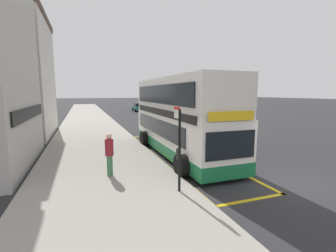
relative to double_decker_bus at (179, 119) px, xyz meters
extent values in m
plane|color=#28282B|center=(2.46, 26.14, -2.06)|extent=(260.00, 260.00, 0.00)
cube|color=gray|center=(-4.54, 26.14, -1.99)|extent=(6.00, 76.00, 0.14)
cube|color=white|center=(0.01, 0.01, -0.71)|extent=(2.47, 10.26, 2.30)
cube|color=white|center=(0.01, 0.01, 1.39)|extent=(2.45, 10.05, 1.90)
cube|color=#196B3D|center=(0.01, 0.01, -1.56)|extent=(2.49, 10.28, 0.60)
cube|color=black|center=(0.01, 0.01, 0.46)|extent=(2.50, 9.43, 0.36)
cube|color=black|center=(-1.25, 0.41, -0.41)|extent=(0.04, 8.20, 0.90)
cube|color=black|center=(-1.25, 0.01, 1.44)|extent=(0.04, 9.02, 1.00)
cube|color=black|center=(0.01, -5.14, -0.46)|extent=(2.17, 0.04, 1.10)
cube|color=yellow|center=(0.01, -5.14, 0.66)|extent=(1.98, 0.04, 0.36)
cylinder|color=black|center=(-1.32, -3.68, -1.56)|extent=(0.56, 1.00, 1.00)
cylinder|color=black|center=(1.33, -3.68, -1.56)|extent=(0.56, 1.00, 1.00)
cylinder|color=black|center=(-1.32, 2.83, -1.56)|extent=(0.56, 1.00, 1.00)
cylinder|color=black|center=(1.33, 2.83, -1.56)|extent=(0.56, 1.00, 1.00)
cube|color=gold|center=(-1.46, -0.16, -2.06)|extent=(0.16, 12.81, 0.01)
cube|color=gold|center=(1.32, -0.16, -2.06)|extent=(0.16, 12.81, 0.01)
cube|color=gold|center=(-0.07, -6.49, -2.06)|extent=(2.95, 0.16, 0.01)
cube|color=gold|center=(-0.07, 6.16, -2.06)|extent=(2.95, 0.16, 0.01)
cylinder|color=black|center=(-2.17, -5.27, -0.48)|extent=(0.09, 0.09, 2.89)
cube|color=silver|center=(-2.17, -5.02, 0.79)|extent=(0.05, 0.42, 0.30)
cube|color=red|center=(-2.17, -5.02, 0.99)|extent=(0.05, 0.42, 0.10)
cube|color=black|center=(-2.17, -5.17, -0.62)|extent=(0.06, 0.28, 0.40)
cube|color=black|center=(-7.70, 0.60, 0.54)|extent=(0.08, 6.56, 0.56)
cube|color=#196066|center=(5.00, 32.39, -1.40)|extent=(1.76, 4.20, 0.72)
cube|color=black|center=(5.00, 32.29, -0.74)|extent=(1.52, 1.90, 0.60)
cylinder|color=black|center=(4.06, 33.69, -1.76)|extent=(0.22, 0.60, 0.60)
cylinder|color=black|center=(5.93, 33.69, -1.76)|extent=(0.22, 0.60, 0.60)
cylinder|color=black|center=(4.06, 31.09, -1.76)|extent=(0.22, 0.60, 0.60)
cylinder|color=black|center=(5.93, 31.09, -1.76)|extent=(0.22, 0.60, 0.60)
cube|color=navy|center=(7.33, 26.42, -1.40)|extent=(1.76, 4.20, 0.72)
cube|color=black|center=(7.33, 26.32, -0.74)|extent=(1.52, 1.90, 0.60)
cylinder|color=black|center=(6.39, 27.73, -1.76)|extent=(0.22, 0.60, 0.60)
cylinder|color=black|center=(8.26, 27.73, -1.76)|extent=(0.22, 0.60, 0.60)
cylinder|color=black|center=(6.39, 25.12, -1.76)|extent=(0.22, 0.60, 0.60)
cylinder|color=black|center=(8.26, 25.12, -1.76)|extent=(0.22, 0.60, 0.60)
cylinder|color=#3F724C|center=(-4.30, -2.84, -1.49)|extent=(0.24, 0.24, 0.87)
cylinder|color=maroon|center=(-4.30, -2.84, -0.71)|extent=(0.34, 0.34, 0.69)
sphere|color=beige|center=(-4.30, -2.84, -0.24)|extent=(0.23, 0.23, 0.23)
camera|label=1|loc=(-5.26, -12.64, 1.52)|focal=25.36mm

